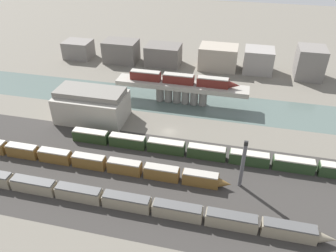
{
  "coord_description": "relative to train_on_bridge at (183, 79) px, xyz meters",
  "views": [
    {
      "loc": [
        20.61,
        -89.72,
        63.12
      ],
      "look_at": [
        0.0,
        -1.43,
        3.3
      ],
      "focal_mm": 35.0,
      "sensor_mm": 36.0,
      "label": 1
    }
  ],
  "objects": [
    {
      "name": "bridge",
      "position": [
        -0.35,
        0.0,
        -4.1
      ],
      "size": [
        50.72,
        7.33,
        8.25
      ],
      "color": "gray",
      "rests_on": "ground"
    },
    {
      "name": "city_block_center",
      "position": [
        -16.24,
        35.58,
        -5.19
      ],
      "size": [
        16.37,
        11.98,
        9.61
      ],
      "primitive_type": "cube",
      "color": "#605B56",
      "rests_on": "ground"
    },
    {
      "name": "city_block_tall",
      "position": [
        50.4,
        35.96,
        -3.13
      ],
      "size": [
        11.73,
        12.66,
        13.74
      ],
      "primitive_type": "cube",
      "color": "slate",
      "rests_on": "ground"
    },
    {
      "name": "train_yard_far",
      "position": [
        15.24,
        -32.02,
        -8.07
      ],
      "size": [
        91.36,
        2.98,
        3.93
      ],
      "color": "#23381E",
      "rests_on": "ground"
    },
    {
      "name": "city_block_far_right",
      "position": [
        28.43,
        37.15,
        -4.55
      ],
      "size": [
        13.11,
        11.8,
        10.91
      ],
      "primitive_type": "cube",
      "color": "gray",
      "rests_on": "ground"
    },
    {
      "name": "city_block_left",
      "position": [
        -37.34,
        34.4,
        -4.74
      ],
      "size": [
        16.21,
        11.1,
        10.53
      ],
      "primitive_type": "cube",
      "color": "#605B56",
      "rests_on": "ground"
    },
    {
      "name": "railbed_yard",
      "position": [
        -0.35,
        -45.15,
        -10.0
      ],
      "size": [
        280.0,
        42.0,
        0.01
      ],
      "primitive_type": "cube",
      "color": "#33302D",
      "rests_on": "ground"
    },
    {
      "name": "train_yard_mid",
      "position": [
        -17.87,
        -44.05,
        -8.05
      ],
      "size": [
        78.84,
        2.88,
        3.96
      ],
      "color": "brown",
      "rests_on": "ground"
    },
    {
      "name": "river_water",
      "position": [
        -0.35,
        -0.0,
        -10.0
      ],
      "size": [
        320.0,
        20.43,
        0.01
      ],
      "primitive_type": "cube",
      "color": "#4C5B56",
      "rests_on": "ground"
    },
    {
      "name": "city_block_far_left",
      "position": [
        -60.36,
        34.52,
        -5.73
      ],
      "size": [
        13.38,
        10.53,
        8.54
      ],
      "primitive_type": "cube",
      "color": "slate",
      "rests_on": "ground"
    },
    {
      "name": "signal_tower",
      "position": [
        24.35,
        -42.0,
        -2.75
      ],
      "size": [
        1.0,
        1.0,
        14.85
      ],
      "color": "#4C4C51",
      "rests_on": "ground"
    },
    {
      "name": "train_yard_near",
      "position": [
        -8.08,
        -56.59,
        -8.13
      ],
      "size": [
        107.89,
        3.08,
        3.8
      ],
      "color": "gray",
      "rests_on": "ground"
    },
    {
      "name": "city_block_right",
      "position": [
        10.02,
        36.91,
        -4.58
      ],
      "size": [
        17.49,
        12.05,
        10.83
      ],
      "primitive_type": "cube",
      "color": "gray",
      "rests_on": "ground"
    },
    {
      "name": "warehouse_building",
      "position": [
        -28.98,
        -18.82,
        -4.5
      ],
      "size": [
        24.1,
        14.51,
        11.57
      ],
      "color": "#9E998E",
      "rests_on": "ground"
    },
    {
      "name": "ground_plane",
      "position": [
        -0.35,
        -21.15,
        -10.0
      ],
      "size": [
        400.0,
        400.0,
        0.0
      ],
      "primitive_type": "plane",
      "color": "#666056"
    },
    {
      "name": "train_on_bridge",
      "position": [
        0.0,
        0.0,
        0.0
      ],
      "size": [
        41.85,
        3.02,
        3.6
      ],
      "color": "#5B1E19",
      "rests_on": "bridge"
    }
  ]
}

